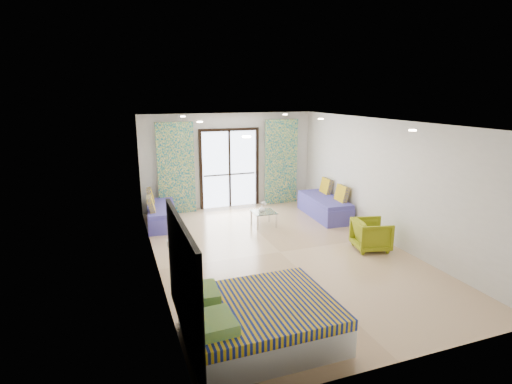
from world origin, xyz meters
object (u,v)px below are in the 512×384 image
object	(u,v)px
daybed_right	(325,206)
armchair	(371,233)
bed	(259,320)
coffee_table	(264,213)
daybed_left	(161,214)

from	to	relation	value
daybed_right	armchair	bearing A→B (deg)	-92.43
bed	armchair	distance (m)	4.01
daybed_right	coffee_table	size ratio (longest dim) A/B	3.03
daybed_left	bed	bearing A→B (deg)	-78.37
daybed_left	coffee_table	distance (m)	2.60
armchair	daybed_right	bearing A→B (deg)	6.65
bed	daybed_left	world-z (taller)	daybed_left
daybed_left	daybed_right	size ratio (longest dim) A/B	0.91
coffee_table	bed	bearing A→B (deg)	-111.83
bed	daybed_left	size ratio (longest dim) A/B	1.11
coffee_table	armchair	xyz separation A→B (m)	(1.59, -2.22, 0.03)
daybed_left	armchair	xyz separation A→B (m)	(4.00, -3.22, 0.09)
bed	daybed_right	distance (m)	5.82
bed	armchair	bearing A→B (deg)	33.05
bed	coffee_table	bearing A→B (deg)	68.17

